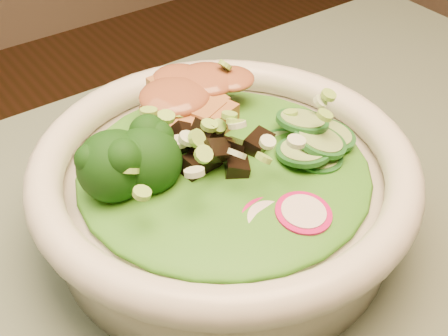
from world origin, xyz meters
TOP-DOWN VIEW (x-y plane):
  - salad_bowl at (0.13, 0.14)m, footprint 0.30×0.30m
  - lettuce_bed at (0.13, 0.14)m, footprint 0.23×0.23m
  - broccoli_florets at (0.06, 0.15)m, footprint 0.10×0.09m
  - radish_slices at (0.12, 0.07)m, footprint 0.13×0.06m
  - cucumber_slices at (0.20, 0.12)m, footprint 0.08×0.08m
  - mushroom_heap at (0.13, 0.15)m, footprint 0.08×0.08m
  - tofu_cubes at (0.15, 0.21)m, footprint 0.11×0.08m
  - peanut_sauce at (0.15, 0.21)m, footprint 0.08×0.06m
  - scallion_garnish at (0.13, 0.14)m, footprint 0.21×0.21m

SIDE VIEW (x-z plane):
  - salad_bowl at x=0.13m, z-range 0.75..0.83m
  - lettuce_bed at x=0.13m, z-range 0.80..0.83m
  - radish_slices at x=0.12m, z-range 0.81..0.83m
  - cucumber_slices at x=0.20m, z-range 0.81..0.85m
  - tofu_cubes at x=0.15m, z-range 0.81..0.85m
  - mushroom_heap at x=0.13m, z-range 0.81..0.85m
  - broccoli_florets at x=0.06m, z-range 0.81..0.86m
  - scallion_garnish at x=0.13m, z-range 0.83..0.86m
  - peanut_sauce at x=0.15m, z-range 0.83..0.85m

